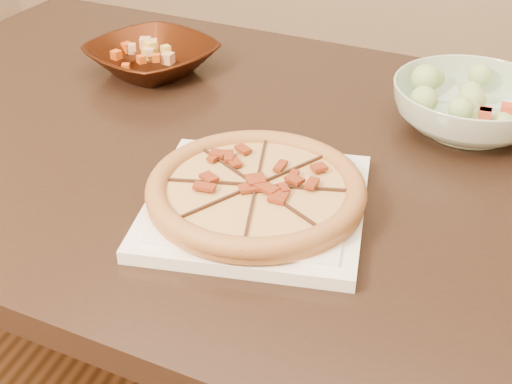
% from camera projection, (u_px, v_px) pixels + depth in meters
% --- Properties ---
extents(dining_table, '(1.49, 1.05, 0.75)m').
position_uv_depth(dining_table, '(233.00, 193.00, 1.16)').
color(dining_table, black).
rests_on(dining_table, floor).
extents(plate, '(0.32, 0.32, 0.02)m').
position_uv_depth(plate, '(256.00, 204.00, 0.94)').
color(plate, white).
rests_on(plate, dining_table).
extents(pizza, '(0.29, 0.29, 0.03)m').
position_uv_depth(pizza, '(256.00, 189.00, 0.92)').
color(pizza, '#B1733E').
rests_on(pizza, plate).
extents(bronze_bowl, '(0.29, 0.29, 0.05)m').
position_uv_depth(bronze_bowl, '(152.00, 58.00, 1.31)').
color(bronze_bowl, '#411C0C').
rests_on(bronze_bowl, dining_table).
extents(mixed_dish, '(0.08, 0.11, 0.03)m').
position_uv_depth(mixed_dish, '(149.00, 37.00, 1.29)').
color(mixed_dish, tan).
rests_on(mixed_dish, bronze_bowl).
extents(salad_bowl, '(0.30, 0.30, 0.08)m').
position_uv_depth(salad_bowl, '(470.00, 107.00, 1.11)').
color(salad_bowl, silver).
rests_on(salad_bowl, dining_table).
extents(salad, '(0.13, 0.11, 0.04)m').
position_uv_depth(salad, '(476.00, 74.00, 1.08)').
color(salad, '#A2BC80').
rests_on(salad, salad_bowl).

